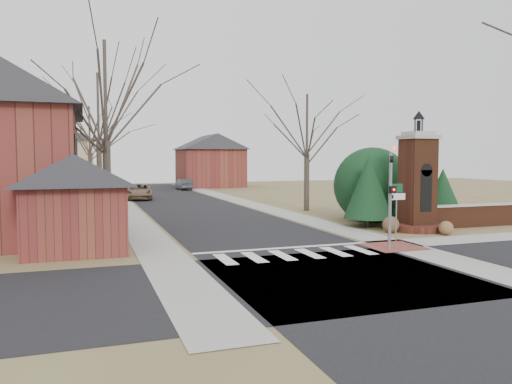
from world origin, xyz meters
name	(u,v)px	position (x,y,z in m)	size (l,w,h in m)	color
ground	(304,258)	(0.00, 0.00, 0.00)	(120.00, 120.00, 0.00)	brown
main_street	(191,206)	(0.00, 22.00, 0.01)	(8.00, 70.00, 0.01)	black
cross_street	(341,275)	(0.00, -3.00, 0.01)	(120.00, 8.00, 0.01)	black
crosswalk_zone	(296,254)	(0.00, 0.80, 0.01)	(8.00, 2.20, 0.02)	silver
stop_bar	(282,248)	(0.00, 2.30, 0.01)	(8.00, 0.35, 0.02)	silver
sidewalk_right_main	(252,204)	(5.20, 22.00, 0.01)	(2.00, 60.00, 0.02)	gray
sidewalk_left	(125,208)	(-5.20, 22.00, 0.01)	(2.00, 60.00, 0.02)	gray
curb_apron	(394,247)	(4.80, 1.00, 0.01)	(2.40, 2.40, 0.02)	brown
traffic_signal_pole	(391,190)	(4.30, 0.57, 2.59)	(0.28, 0.41, 4.50)	slate
sign_post	(397,201)	(5.59, 1.99, 1.95)	(0.90, 0.07, 2.75)	slate
brick_gate_monument	(417,191)	(9.00, 4.99, 2.17)	(3.20, 3.20, 6.47)	#552B19
brick_garden_wall	(482,215)	(13.50, 5.00, 0.66)	(7.50, 0.50, 1.30)	#552B19
house_stucco_left	(13,150)	(-13.50, 27.00, 4.59)	(9.80, 12.80, 9.28)	tan
garage_left	(75,199)	(-8.52, 4.49, 2.24)	(4.80, 4.80, 4.29)	brown
house_distant_left	(50,155)	(-12.01, 48.00, 4.25)	(10.80, 8.80, 8.53)	tan
house_distant_right	(210,160)	(7.99, 47.99, 3.65)	(8.80, 8.80, 7.30)	brown
evergreen_near	(369,187)	(7.20, 7.00, 2.30)	(2.80, 2.80, 4.10)	#473D33
evergreen_mid	(405,180)	(10.50, 8.20, 2.60)	(3.40, 3.40, 4.70)	#473D33
evergreen_far	(443,191)	(12.50, 7.20, 1.90)	(2.40, 2.40, 3.30)	#473D33
evergreen_mass	(372,182)	(9.00, 9.50, 2.40)	(4.80, 4.80, 4.80)	black
bare_tree_0	(105,84)	(-7.00, 9.00, 7.70)	(8.05, 8.05, 11.15)	#473D33
bare_tree_1	(98,103)	(-7.00, 22.00, 8.03)	(8.40, 8.40, 11.64)	#473D33
bare_tree_2	(89,127)	(-7.50, 35.00, 7.03)	(7.35, 7.35, 10.19)	#473D33
bare_tree_3	(307,120)	(7.50, 16.00, 6.69)	(7.00, 7.00, 9.70)	#473D33
pickup_truck	(139,192)	(-3.25, 30.28, 0.73)	(2.42, 5.26, 1.46)	brown
distant_car	(184,184)	(3.40, 42.71, 0.66)	(1.40, 4.02, 1.32)	#383A41
dry_shrub_left	(391,225)	(7.09, 4.60, 0.44)	(0.88, 0.88, 0.88)	brown
dry_shrub_right	(446,228)	(9.30, 3.00, 0.36)	(0.73, 0.73, 0.73)	brown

